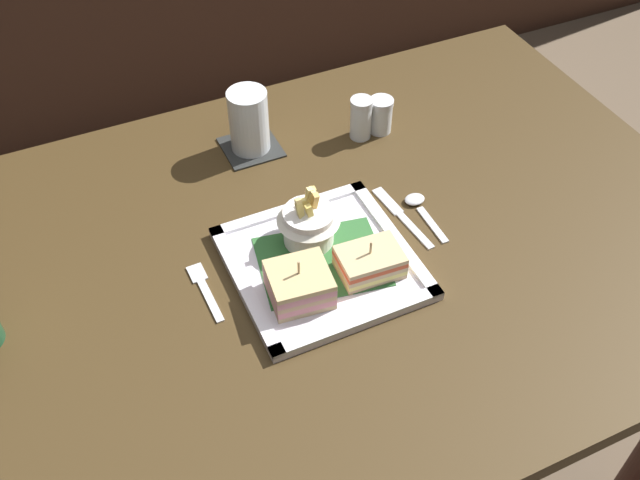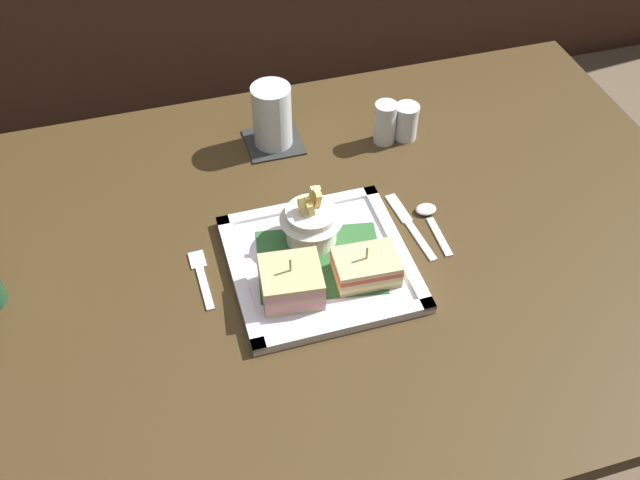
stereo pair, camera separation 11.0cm
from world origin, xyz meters
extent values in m
plane|color=brown|center=(0.00, 0.00, 0.00)|extent=(6.00, 6.00, 0.00)
cube|color=#3E2D16|center=(0.00, 0.00, 0.71)|extent=(1.34, 0.90, 0.03)
cylinder|color=#3F1F20|center=(0.58, 0.37, 0.35)|extent=(0.09, 0.09, 0.70)
cube|color=white|center=(-0.01, -0.03, 0.73)|extent=(0.27, 0.27, 0.01)
cube|color=#2B612D|center=(-0.01, -0.03, 0.74)|extent=(0.21, 0.18, 0.00)
cube|color=silver|center=(-0.01, -0.16, 0.74)|extent=(0.27, 0.02, 0.01)
cube|color=white|center=(-0.01, 0.09, 0.74)|extent=(0.27, 0.02, 0.01)
cube|color=white|center=(-0.14, -0.03, 0.74)|extent=(0.02, 0.27, 0.01)
cube|color=white|center=(0.12, -0.03, 0.74)|extent=(0.02, 0.27, 0.01)
cube|color=tan|center=(-0.07, -0.08, 0.74)|extent=(0.10, 0.09, 0.01)
cube|color=pink|center=(-0.07, -0.08, 0.75)|extent=(0.10, 0.09, 0.01)
cube|color=tan|center=(-0.07, -0.08, 0.76)|extent=(0.10, 0.09, 0.01)
cube|color=pink|center=(-0.07, -0.08, 0.77)|extent=(0.10, 0.09, 0.01)
cube|color=tan|center=(-0.07, -0.08, 0.78)|extent=(0.10, 0.09, 0.01)
cylinder|color=tan|center=(-0.07, -0.08, 0.78)|extent=(0.00, 0.00, 0.07)
cube|color=tan|center=(0.05, -0.08, 0.74)|extent=(0.10, 0.07, 0.01)
cube|color=#EDDA74|center=(0.05, -0.08, 0.75)|extent=(0.10, 0.07, 0.01)
cube|color=tan|center=(0.05, -0.08, 0.76)|extent=(0.10, 0.07, 0.01)
cube|color=#CF5331|center=(0.05, -0.08, 0.77)|extent=(0.10, 0.07, 0.01)
cube|color=tan|center=(0.05, -0.08, 0.78)|extent=(0.10, 0.07, 0.01)
cylinder|color=tan|center=(0.05, -0.08, 0.77)|extent=(0.00, 0.00, 0.06)
cylinder|color=white|center=(-0.01, 0.02, 0.77)|extent=(0.08, 0.08, 0.06)
cone|color=silver|center=(-0.01, 0.02, 0.80)|extent=(0.10, 0.10, 0.03)
cube|color=#EAD77C|center=(-0.02, 0.02, 0.80)|extent=(0.02, 0.01, 0.05)
cube|color=#EBD176|center=(-0.01, 0.02, 0.81)|extent=(0.02, 0.01, 0.07)
cube|color=#F5D880|center=(-0.01, 0.03, 0.81)|extent=(0.02, 0.01, 0.07)
cube|color=#E8C65A|center=(-0.01, 0.01, 0.80)|extent=(0.02, 0.01, 0.05)
cube|color=#E8B45D|center=(0.00, 0.02, 0.81)|extent=(0.01, 0.02, 0.07)
cube|color=#EED06D|center=(0.00, 0.02, 0.80)|extent=(0.02, 0.02, 0.06)
cube|color=#EDCC7A|center=(-0.02, 0.01, 0.80)|extent=(0.01, 0.02, 0.06)
cube|color=#DBB75A|center=(0.00, 0.04, 0.80)|extent=(0.02, 0.01, 0.06)
cube|color=#D8BE62|center=(-0.02, 0.01, 0.80)|extent=(0.01, 0.02, 0.05)
cube|color=#272928|center=(-0.01, 0.28, 0.73)|extent=(0.10, 0.10, 0.00)
cylinder|color=silver|center=(-0.01, 0.28, 0.79)|extent=(0.07, 0.07, 0.12)
cylinder|color=silver|center=(-0.01, 0.28, 0.77)|extent=(0.06, 0.06, 0.07)
cube|color=silver|center=(-0.19, -0.03, 0.73)|extent=(0.01, 0.09, 0.00)
cube|color=silver|center=(-0.19, 0.03, 0.73)|extent=(0.02, 0.04, 0.00)
cube|color=silver|center=(0.16, -0.03, 0.73)|extent=(0.02, 0.09, 0.00)
cube|color=silver|center=(0.15, 0.05, 0.73)|extent=(0.02, 0.07, 0.00)
cube|color=silver|center=(0.19, -0.03, 0.73)|extent=(0.01, 0.09, 0.00)
ellipsoid|color=silver|center=(0.19, 0.03, 0.73)|extent=(0.04, 0.03, 0.01)
cylinder|color=silver|center=(0.19, 0.23, 0.76)|extent=(0.04, 0.04, 0.07)
cylinder|color=white|center=(0.19, 0.23, 0.75)|extent=(0.03, 0.03, 0.04)
cylinder|color=silver|center=(0.19, 0.23, 0.80)|extent=(0.04, 0.04, 0.01)
cylinder|color=silver|center=(0.23, 0.23, 0.76)|extent=(0.04, 0.04, 0.06)
cylinder|color=#2E301A|center=(0.23, 0.23, 0.75)|extent=(0.04, 0.04, 0.03)
cylinder|color=silver|center=(0.23, 0.23, 0.79)|extent=(0.04, 0.04, 0.01)
camera|label=1|loc=(-0.32, -0.71, 1.57)|focal=40.61mm
camera|label=2|loc=(-0.22, -0.75, 1.57)|focal=40.61mm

